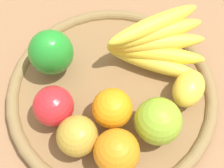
{
  "coord_description": "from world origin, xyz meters",
  "views": [
    {
      "loc": [
        -0.09,
        0.26,
        0.56
      ],
      "look_at": [
        0.0,
        0.0,
        0.05
      ],
      "focal_mm": 52.12,
      "sensor_mm": 36.0,
      "label": 1
    }
  ],
  "objects_px": {
    "apple_1": "(54,106)",
    "lemon_0": "(189,89)",
    "bell_pepper": "(51,53)",
    "apple_0": "(158,121)",
    "orange_1": "(112,108)",
    "orange_0": "(117,152)",
    "banana_bunch": "(155,44)",
    "apple_2": "(77,136)"
  },
  "relations": [
    {
      "from": "apple_0",
      "to": "orange_0",
      "type": "relative_size",
      "value": 1.07
    },
    {
      "from": "bell_pepper",
      "to": "orange_1",
      "type": "height_order",
      "value": "bell_pepper"
    },
    {
      "from": "apple_1",
      "to": "orange_1",
      "type": "distance_m",
      "value": 0.1
    },
    {
      "from": "apple_1",
      "to": "bell_pepper",
      "type": "distance_m",
      "value": 0.1
    },
    {
      "from": "apple_0",
      "to": "apple_2",
      "type": "bearing_deg",
      "value": 28.97
    },
    {
      "from": "apple_0",
      "to": "banana_bunch",
      "type": "xyz_separation_m",
      "value": [
        0.05,
        -0.14,
        0.0
      ]
    },
    {
      "from": "apple_0",
      "to": "lemon_0",
      "type": "height_order",
      "value": "apple_0"
    },
    {
      "from": "apple_0",
      "to": "apple_1",
      "type": "xyz_separation_m",
      "value": [
        0.17,
        0.03,
        -0.0
      ]
    },
    {
      "from": "orange_1",
      "to": "orange_0",
      "type": "relative_size",
      "value": 0.94
    },
    {
      "from": "apple_2",
      "to": "apple_1",
      "type": "height_order",
      "value": "apple_1"
    },
    {
      "from": "banana_bunch",
      "to": "lemon_0",
      "type": "xyz_separation_m",
      "value": [
        -0.08,
        0.06,
        -0.02
      ]
    },
    {
      "from": "banana_bunch",
      "to": "apple_2",
      "type": "bearing_deg",
      "value": 71.17
    },
    {
      "from": "apple_1",
      "to": "apple_0",
      "type": "bearing_deg",
      "value": -170.61
    },
    {
      "from": "apple_1",
      "to": "orange_0",
      "type": "height_order",
      "value": "orange_0"
    },
    {
      "from": "banana_bunch",
      "to": "apple_1",
      "type": "xyz_separation_m",
      "value": [
        0.13,
        0.17,
        -0.01
      ]
    },
    {
      "from": "apple_0",
      "to": "banana_bunch",
      "type": "distance_m",
      "value": 0.15
    },
    {
      "from": "apple_0",
      "to": "lemon_0",
      "type": "distance_m",
      "value": 0.09
    },
    {
      "from": "apple_2",
      "to": "banana_bunch",
      "type": "bearing_deg",
      "value": -108.83
    },
    {
      "from": "apple_0",
      "to": "banana_bunch",
      "type": "height_order",
      "value": "banana_bunch"
    },
    {
      "from": "apple_0",
      "to": "bell_pepper",
      "type": "height_order",
      "value": "bell_pepper"
    },
    {
      "from": "apple_1",
      "to": "orange_0",
      "type": "distance_m",
      "value": 0.13
    },
    {
      "from": "orange_1",
      "to": "orange_0",
      "type": "xyz_separation_m",
      "value": [
        -0.03,
        0.07,
        0.0
      ]
    },
    {
      "from": "apple_0",
      "to": "orange_1",
      "type": "distance_m",
      "value": 0.08
    },
    {
      "from": "apple_2",
      "to": "banana_bunch",
      "type": "distance_m",
      "value": 0.22
    },
    {
      "from": "bell_pepper",
      "to": "lemon_0",
      "type": "xyz_separation_m",
      "value": [
        -0.25,
        -0.02,
        -0.02
      ]
    },
    {
      "from": "orange_1",
      "to": "orange_0",
      "type": "distance_m",
      "value": 0.08
    },
    {
      "from": "apple_0",
      "to": "orange_1",
      "type": "relative_size",
      "value": 1.14
    },
    {
      "from": "apple_2",
      "to": "apple_0",
      "type": "distance_m",
      "value": 0.13
    },
    {
      "from": "apple_0",
      "to": "orange_0",
      "type": "xyz_separation_m",
      "value": [
        0.05,
        0.07,
        -0.0
      ]
    },
    {
      "from": "orange_1",
      "to": "apple_0",
      "type": "bearing_deg",
      "value": -179.48
    },
    {
      "from": "bell_pepper",
      "to": "apple_0",
      "type": "bearing_deg",
      "value": 130.41
    },
    {
      "from": "apple_0",
      "to": "bell_pepper",
      "type": "distance_m",
      "value": 0.23
    },
    {
      "from": "bell_pepper",
      "to": "orange_1",
      "type": "xyz_separation_m",
      "value": [
        -0.14,
        0.06,
        -0.01
      ]
    },
    {
      "from": "banana_bunch",
      "to": "bell_pepper",
      "type": "distance_m",
      "value": 0.19
    },
    {
      "from": "apple_0",
      "to": "orange_1",
      "type": "xyz_separation_m",
      "value": [
        0.08,
        0.0,
        -0.0
      ]
    },
    {
      "from": "banana_bunch",
      "to": "lemon_0",
      "type": "height_order",
      "value": "banana_bunch"
    },
    {
      "from": "apple_1",
      "to": "bell_pepper",
      "type": "height_order",
      "value": "bell_pepper"
    },
    {
      "from": "orange_1",
      "to": "orange_0",
      "type": "height_order",
      "value": "orange_0"
    },
    {
      "from": "banana_bunch",
      "to": "lemon_0",
      "type": "relative_size",
      "value": 2.56
    },
    {
      "from": "lemon_0",
      "to": "orange_1",
      "type": "bearing_deg",
      "value": 36.16
    },
    {
      "from": "apple_1",
      "to": "lemon_0",
      "type": "bearing_deg",
      "value": -151.97
    },
    {
      "from": "lemon_0",
      "to": "orange_0",
      "type": "bearing_deg",
      "value": 61.38
    }
  ]
}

